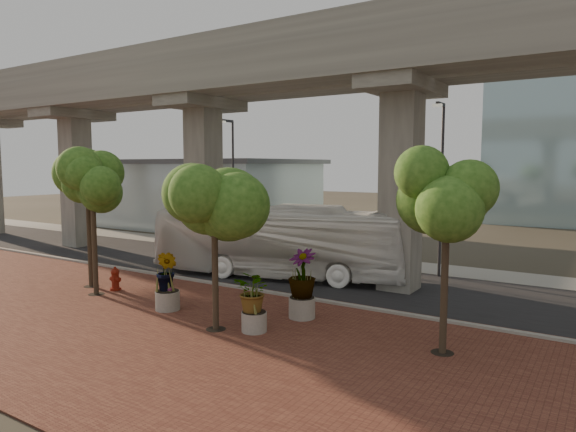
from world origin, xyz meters
The scene contains 18 objects.
ground centered at (0.00, 0.00, 0.00)m, with size 160.00×160.00×0.00m, color #373428.
brick_plaza centered at (0.00, -8.00, 0.03)m, with size 70.00×13.00×0.06m, color brown.
asphalt_road centered at (0.00, 2.00, 0.02)m, with size 90.00×8.00×0.04m, color black.
curb_strip centered at (0.00, -2.00, 0.08)m, with size 70.00×0.25×0.16m, color gray.
far_sidewalk centered at (0.00, 7.50, 0.03)m, with size 90.00×3.00×0.06m, color gray.
transit_viaduct centered at (0.00, 2.00, 7.29)m, with size 72.00×5.60×12.40m.
station_pavilion centered at (-20.00, 16.00, 3.22)m, with size 23.00×13.00×6.30m.
transit_bus centered at (-0.18, 1.24, 1.85)m, with size 3.12×13.28×3.70m, color white.
fire_hydrant centered at (-4.88, -5.36, 0.58)m, with size 0.55×0.49×1.09m.
planter_front centered at (4.00, -6.65, 1.37)m, with size 1.96×1.96×2.15m.
planter_right centered at (4.57, -4.39, 1.64)m, with size 2.45×2.45×2.61m.
planter_left centered at (-0.50, -6.34, 1.49)m, with size 2.15×2.15×2.36m.
street_tree_far_west centered at (-6.45, -5.49, 4.90)m, with size 3.39×3.39×6.41m.
street_tree_near_west centered at (-4.99, -6.32, 4.86)m, with size 3.22×3.22×6.30m.
street_tree_near_east centered at (2.73, -7.19, 4.74)m, with size 3.98×3.98×6.51m.
street_tree_far_east centered at (10.08, -5.17, 4.73)m, with size 3.35×3.35×6.22m.
streetlamp_west centered at (-7.76, 6.81, 5.12)m, with size 0.43×1.27×8.77m.
streetlamp_east centered at (6.77, 5.63, 5.16)m, with size 0.44×1.28×8.84m.
Camera 1 is at (14.32, -20.57, 5.80)m, focal length 32.00 mm.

